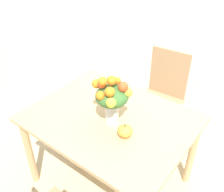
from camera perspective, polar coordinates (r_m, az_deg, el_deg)
name	(u,v)px	position (r m, az deg, el deg)	size (l,w,h in m)	color
ground_plane	(111,179)	(2.58, -0.28, -17.71)	(12.00, 12.00, 0.00)	tan
dining_table	(110,127)	(2.10, -0.33, -6.79)	(1.23, 0.97, 0.75)	tan
flower_vase	(112,98)	(1.85, -0.07, -0.46)	(0.29, 0.27, 0.40)	silver
pumpkin	(125,131)	(1.85, 2.85, -7.62)	(0.11, 0.11, 0.10)	gold
dining_chair_near_window	(162,97)	(2.75, 10.75, -0.13)	(0.46, 0.46, 0.97)	#9E7A56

